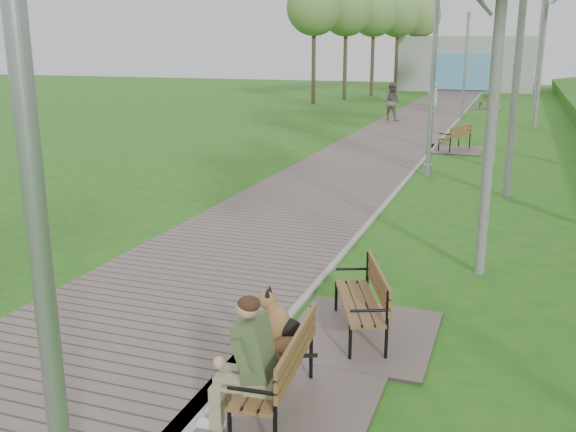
{
  "coord_description": "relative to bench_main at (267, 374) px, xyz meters",
  "views": [
    {
      "loc": [
        2.59,
        -1.13,
        3.48
      ],
      "look_at": [
        -0.39,
        7.26,
        1.08
      ],
      "focal_mm": 40.0,
      "sensor_mm": 36.0,
      "label": 1
    }
  ],
  "objects": [
    {
      "name": "pedestrian_far",
      "position": [
        -3.51,
        24.69,
        0.45
      ],
      "size": [
        0.95,
        0.78,
        1.77
      ],
      "primitive_type": "imported",
      "rotation": [
        0.0,
        0.0,
        3.0
      ],
      "color": "gray",
      "rests_on": "ground"
    },
    {
      "name": "pedestrian_near",
      "position": [
        -2.22,
        29.61,
        0.33
      ],
      "size": [
        0.64,
        0.51,
        1.53
      ],
      "primitive_type": "imported",
      "rotation": [
        0.0,
        0.0,
        2.86
      ],
      "color": "silver",
      "rests_on": "ground"
    },
    {
      "name": "lamp_post_near",
      "position": [
        -0.44,
        -2.35,
        2.16
      ],
      "size": [
        0.21,
        0.21,
        5.56
      ],
      "color": "#999BA0",
      "rests_on": "ground"
    },
    {
      "name": "lamp_post_third",
      "position": [
        -0.45,
        26.64,
        1.86
      ],
      "size": [
        0.19,
        0.19,
        4.9
      ],
      "color": "#999BA0",
      "rests_on": "ground"
    },
    {
      "name": "bench_third",
      "position": [
        0.14,
        16.92,
        -0.23
      ],
      "size": [
        1.76,
        1.95,
        1.08
      ],
      "color": "#70615B",
      "rests_on": "ground"
    },
    {
      "name": "lamp_post_second",
      "position": [
        -0.12,
        12.28,
        2.18
      ],
      "size": [
        0.22,
        0.22,
        5.59
      ],
      "color": "#999BA0",
      "rests_on": "ground"
    },
    {
      "name": "building_north",
      "position": [
        -2.06,
        46.98,
        1.56
      ],
      "size": [
        10.0,
        5.2,
        4.0
      ],
      "color": "#9E9E99",
      "rests_on": "ground"
    },
    {
      "name": "bench_main",
      "position": [
        0.0,
        0.0,
        0.0
      ],
      "size": [
        1.77,
        1.97,
        1.55
      ],
      "color": "#70615B",
      "rests_on": "ground"
    },
    {
      "name": "bench_second",
      "position": [
        0.43,
        2.01,
        -0.23
      ],
      "size": [
        1.75,
        1.94,
        1.07
      ],
      "color": "#70615B",
      "rests_on": "ground"
    },
    {
      "name": "bench_far",
      "position": [
        0.28,
        32.55,
        -0.24
      ],
      "size": [
        1.72,
        1.91,
        1.06
      ],
      "color": "#70615B",
      "rests_on": "ground"
    },
    {
      "name": "kerb",
      "position": [
        -0.56,
        17.5,
        -0.41
      ],
      "size": [
        0.1,
        67.0,
        0.05
      ],
      "primitive_type": "cube",
      "color": "#999993",
      "rests_on": "ground"
    },
    {
      "name": "walkway",
      "position": [
        -2.31,
        17.5,
        -0.41
      ],
      "size": [
        3.5,
        67.0,
        0.04
      ],
      "primitive_type": "cube",
      "color": "#70615B",
      "rests_on": "ground"
    }
  ]
}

